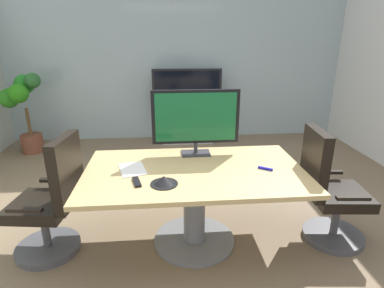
{
  "coord_description": "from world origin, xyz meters",
  "views": [
    {
      "loc": [
        -0.23,
        -2.63,
        1.87
      ],
      "look_at": [
        0.01,
        0.14,
        0.89
      ],
      "focal_mm": 29.36,
      "sensor_mm": 36.0,
      "label": 1
    }
  ],
  "objects": [
    {
      "name": "office_chair_left",
      "position": [
        -1.23,
        -0.15,
        0.46
      ],
      "size": [
        0.62,
        0.6,
        1.09
      ],
      "rotation": [
        0.0,
        0.0,
        -1.7
      ],
      "color": "#4C4C51",
      "rests_on": "ground"
    },
    {
      "name": "whiteboard_marker",
      "position": [
        0.63,
        -0.17,
        0.75
      ],
      "size": [
        0.12,
        0.09,
        0.02
      ],
      "primitive_type": "cube",
      "rotation": [
        0.0,
        0.0,
        -0.59
      ],
      "color": "#1919A5",
      "rests_on": "conference_table"
    },
    {
      "name": "tv_monitor",
      "position": [
        0.06,
        0.27,
        1.1
      ],
      "size": [
        0.84,
        0.18,
        0.64
      ],
      "color": "#333338",
      "rests_on": "conference_table"
    },
    {
      "name": "wall_back_glass_partition",
      "position": [
        0.0,
        3.18,
        1.47
      ],
      "size": [
        6.09,
        0.1,
        2.94
      ],
      "primitive_type": "cube",
      "color": "#9EB2B7",
      "rests_on": "ground"
    },
    {
      "name": "office_chair_right",
      "position": [
        1.25,
        -0.18,
        0.46
      ],
      "size": [
        0.61,
        0.59,
        1.09
      ],
      "rotation": [
        0.0,
        0.0,
        1.48
      ],
      "color": "#4C4C51",
      "rests_on": "ground"
    },
    {
      "name": "potted_plant",
      "position": [
        -2.48,
        2.5,
        0.8
      ],
      "size": [
        0.66,
        0.56,
        1.3
      ],
      "color": "brown",
      "rests_on": "ground"
    },
    {
      "name": "ground_plane",
      "position": [
        0.0,
        0.0,
        0.0
      ],
      "size": [
        7.36,
        7.36,
        0.0
      ],
      "primitive_type": "plane",
      "color": "#7A664C"
    },
    {
      "name": "conference_table",
      "position": [
        0.01,
        -0.11,
        0.55
      ],
      "size": [
        1.92,
        1.11,
        0.74
      ],
      "color": "tan",
      "rests_on": "ground"
    },
    {
      "name": "wall_display_unit",
      "position": [
        0.16,
        2.82,
        0.44
      ],
      "size": [
        1.2,
        0.36,
        1.31
      ],
      "color": "#B7BABC",
      "rests_on": "ground"
    },
    {
      "name": "paper_notepad",
      "position": [
        -0.53,
        -0.07,
        0.75
      ],
      "size": [
        0.28,
        0.34,
        0.01
      ],
      "primitive_type": "cube",
      "rotation": [
        0.0,
        0.0,
        0.26
      ],
      "color": "white",
      "rests_on": "conference_table"
    },
    {
      "name": "conference_phone",
      "position": [
        -0.26,
        -0.38,
        0.77
      ],
      "size": [
        0.22,
        0.22,
        0.07
      ],
      "color": "black",
      "rests_on": "conference_table"
    },
    {
      "name": "remote_control",
      "position": [
        -0.47,
        -0.34,
        0.75
      ],
      "size": [
        0.09,
        0.18,
        0.02
      ],
      "primitive_type": "cube",
      "rotation": [
        0.0,
        0.0,
        0.25
      ],
      "color": "black",
      "rests_on": "conference_table"
    }
  ]
}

